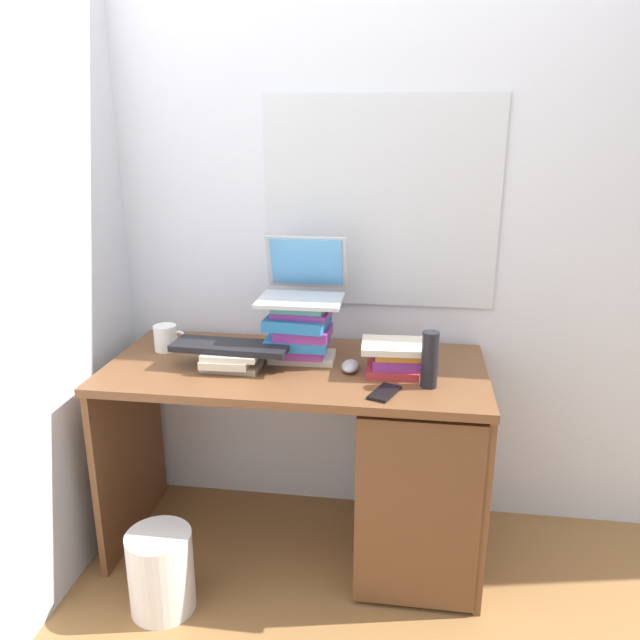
{
  "coord_description": "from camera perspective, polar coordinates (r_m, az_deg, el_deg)",
  "views": [
    {
      "loc": [
        0.4,
        -2.11,
        1.61
      ],
      "look_at": [
        0.09,
        -0.01,
        0.95
      ],
      "focal_mm": 35.43,
      "sensor_mm": 36.0,
      "label": 1
    }
  ],
  "objects": [
    {
      "name": "book_stack_side",
      "position": [
        2.23,
        6.79,
        -3.36
      ],
      "size": [
        0.23,
        0.18,
        0.11
      ],
      "color": "#B22D33",
      "rests_on": "desk"
    },
    {
      "name": "book_stack_keyboard_riser",
      "position": [
        2.3,
        -8.01,
        -3.44
      ],
      "size": [
        0.21,
        0.19,
        0.07
      ],
      "color": "gray",
      "rests_on": "desk"
    },
    {
      "name": "wall_back",
      "position": [
        2.53,
        -0.79,
        10.29
      ],
      "size": [
        6.0,
        0.06,
        2.6
      ],
      "color": "silver",
      "rests_on": "ground"
    },
    {
      "name": "laptop",
      "position": [
        2.33,
        -1.54,
        3.28
      ],
      "size": [
        0.3,
        0.29,
        0.22
      ],
      "color": "#B7BABF",
      "rests_on": "book_stack_tall"
    },
    {
      "name": "computer_mouse",
      "position": [
        2.25,
        2.73,
        -4.18
      ],
      "size": [
        0.06,
        0.1,
        0.04
      ],
      "primitive_type": "ellipsoid",
      "color": "#A5A8AD",
      "rests_on": "desk"
    },
    {
      "name": "book_stack_tall",
      "position": [
        2.32,
        -1.78,
        -1.05
      ],
      "size": [
        0.25,
        0.21,
        0.22
      ],
      "color": "beige",
      "rests_on": "desk"
    },
    {
      "name": "desk",
      "position": [
        2.4,
        6.18,
        -12.52
      ],
      "size": [
        1.37,
        0.64,
        0.77
      ],
      "color": "brown",
      "rests_on": "ground"
    },
    {
      "name": "ground_plane",
      "position": [
        2.68,
        -2.03,
        -19.55
      ],
      "size": [
        6.0,
        6.0,
        0.0
      ],
      "primitive_type": "plane",
      "color": "olive"
    },
    {
      "name": "wastebasket",
      "position": [
        2.38,
        -14.16,
        -21.15
      ],
      "size": [
        0.22,
        0.22,
        0.29
      ],
      "primitive_type": "cylinder",
      "color": "silver",
      "rests_on": "ground"
    },
    {
      "name": "cell_phone",
      "position": [
        2.08,
        5.84,
        -6.54
      ],
      "size": [
        0.11,
        0.15,
        0.01
      ],
      "primitive_type": "cube",
      "rotation": [
        0.0,
        0.0,
        -0.37
      ],
      "color": "black",
      "rests_on": "desk"
    },
    {
      "name": "water_bottle",
      "position": [
        2.12,
        9.88,
        -3.55
      ],
      "size": [
        0.06,
        0.06,
        0.19
      ],
      "primitive_type": "cylinder",
      "color": "black",
      "rests_on": "desk"
    },
    {
      "name": "mug",
      "position": [
        2.51,
        -13.74,
        -1.57
      ],
      "size": [
        0.13,
        0.09,
        0.1
      ],
      "color": "white",
      "rests_on": "desk"
    },
    {
      "name": "wall_left",
      "position": [
        2.44,
        -21.3,
        8.89
      ],
      "size": [
        0.05,
        6.0,
        2.6
      ],
      "primitive_type": "cube",
      "color": "silver",
      "rests_on": "ground"
    },
    {
      "name": "keyboard",
      "position": [
        2.28,
        -8.08,
        -2.39
      ],
      "size": [
        0.43,
        0.16,
        0.02
      ],
      "primitive_type": "cube",
      "rotation": [
        0.0,
        0.0,
        -0.05
      ],
      "color": "black",
      "rests_on": "book_stack_keyboard_riser"
    }
  ]
}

